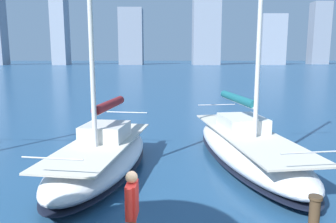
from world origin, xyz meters
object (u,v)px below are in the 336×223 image
Objects in this scene: sailboat_maroon at (102,155)px; mooring_post at (314,218)px; sailboat_teal at (246,146)px; person_red_shirt at (132,206)px.

mooring_post is (-5.07, 5.28, 0.38)m from sailboat_maroon.
sailboat_teal is 6.48m from mooring_post.
sailboat_maroon is 7.37× the size of person_red_shirt.
sailboat_teal is at bearing -118.35° from person_red_shirt.
person_red_shirt is at bearing 61.65° from sailboat_teal.
mooring_post is at bearing 133.82° from sailboat_maroon.
sailboat_maroon is 12.77× the size of mooring_post.
sailboat_maroon is at bearing -46.18° from mooring_post.
sailboat_maroon is 7.33m from mooring_post.
sailboat_maroon is at bearing -73.97° from person_red_shirt.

